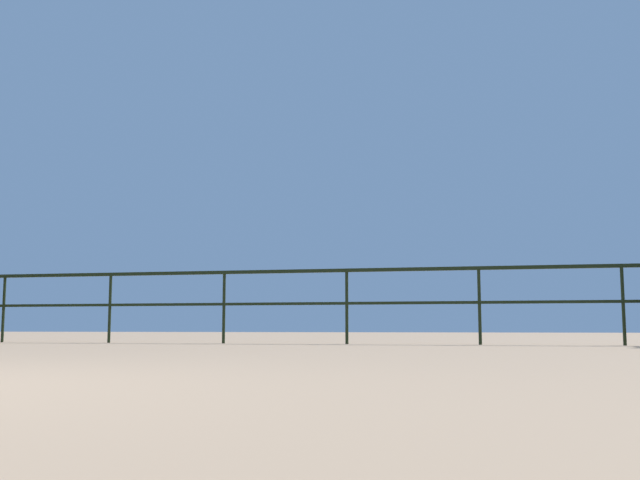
{
  "coord_description": "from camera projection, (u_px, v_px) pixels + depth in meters",
  "views": [
    {
      "loc": [
        2.9,
        -2.09,
        0.24
      ],
      "look_at": [
        0.64,
        7.81,
        1.42
      ],
      "focal_mm": 41.92,
      "sensor_mm": 36.0,
      "label": 1
    }
  ],
  "objects": [
    {
      "name": "pier_railing",
      "position": [
        284.0,
        289.0,
        10.77
      ],
      "size": [
        20.24,
        0.05,
        1.06
      ],
      "color": "black",
      "rests_on": "ground_plane"
    }
  ]
}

